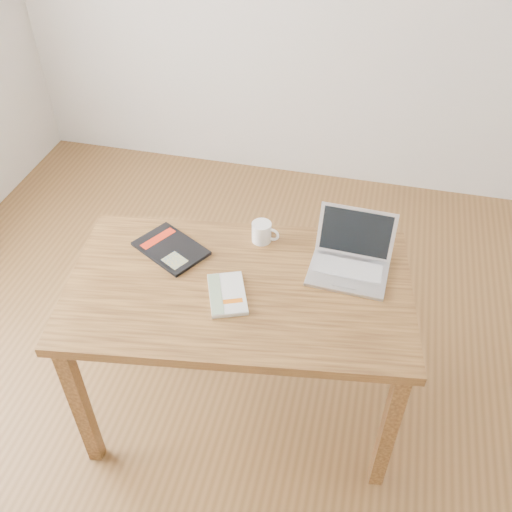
% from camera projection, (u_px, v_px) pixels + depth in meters
% --- Properties ---
extents(room, '(4.04, 4.04, 2.70)m').
position_uv_depth(room, '(232.00, 154.00, 1.62)').
color(room, brown).
rests_on(room, ground).
extents(desk, '(1.35, 0.89, 0.75)m').
position_uv_depth(desk, '(239.00, 302.00, 2.14)').
color(desk, brown).
rests_on(desk, ground).
extents(white_guidebook, '(0.20, 0.24, 0.02)m').
position_uv_depth(white_guidebook, '(227.00, 294.00, 2.03)').
color(white_guidebook, silver).
rests_on(white_guidebook, desk).
extents(black_guidebook, '(0.33, 0.29, 0.01)m').
position_uv_depth(black_guidebook, '(171.00, 248.00, 2.22)').
color(black_guidebook, black).
rests_on(black_guidebook, desk).
extents(laptop, '(0.30, 0.28, 0.20)m').
position_uv_depth(laptop, '(351.00, 258.00, 2.13)').
color(laptop, silver).
rests_on(laptop, desk).
extents(coffee_mug, '(0.11, 0.08, 0.08)m').
position_uv_depth(coffee_mug, '(262.00, 232.00, 2.24)').
color(coffee_mug, white).
rests_on(coffee_mug, desk).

